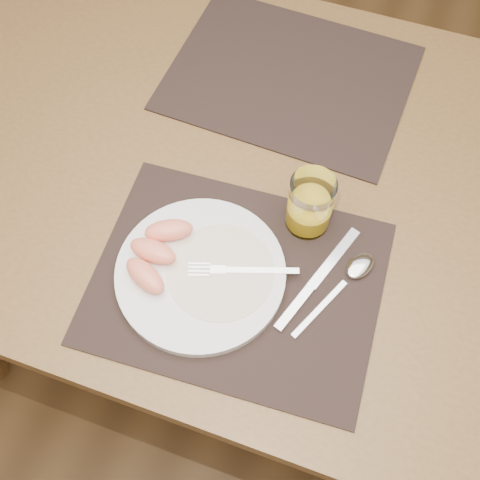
% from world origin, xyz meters
% --- Properties ---
extents(ground, '(5.00, 5.00, 0.00)m').
position_xyz_m(ground, '(0.00, 0.00, 0.00)').
color(ground, brown).
rests_on(ground, ground).
extents(table, '(1.40, 0.90, 0.75)m').
position_xyz_m(table, '(0.00, 0.00, 0.67)').
color(table, brown).
rests_on(table, ground).
extents(placemat_near, '(0.47, 0.37, 0.00)m').
position_xyz_m(placemat_near, '(0.03, -0.22, 0.75)').
color(placemat_near, black).
rests_on(placemat_near, table).
extents(placemat_far, '(0.46, 0.37, 0.00)m').
position_xyz_m(placemat_far, '(-0.02, 0.22, 0.75)').
color(placemat_far, black).
rests_on(placemat_far, table).
extents(plate, '(0.27, 0.27, 0.02)m').
position_xyz_m(plate, '(-0.03, -0.23, 0.76)').
color(plate, white).
rests_on(plate, placemat_near).
extents(plate_dressing, '(0.17, 0.17, 0.00)m').
position_xyz_m(plate_dressing, '(0.00, -0.22, 0.77)').
color(plate_dressing, white).
rests_on(plate_dressing, plate).
extents(fork, '(0.17, 0.07, 0.00)m').
position_xyz_m(fork, '(0.02, -0.21, 0.77)').
color(fork, silver).
rests_on(fork, plate).
extents(knife, '(0.08, 0.21, 0.01)m').
position_xyz_m(knife, '(0.14, -0.19, 0.76)').
color(knife, silver).
rests_on(knife, placemat_near).
extents(spoon, '(0.10, 0.18, 0.01)m').
position_xyz_m(spoon, '(0.20, -0.14, 0.76)').
color(spoon, silver).
rests_on(spoon, placemat_near).
extents(juice_glass, '(0.07, 0.07, 0.11)m').
position_xyz_m(juice_glass, '(0.10, -0.08, 0.80)').
color(juice_glass, white).
rests_on(juice_glass, placemat_near).
extents(grapefruit_wedges, '(0.09, 0.15, 0.03)m').
position_xyz_m(grapefruit_wedges, '(-0.10, -0.23, 0.79)').
color(grapefruit_wedges, '#FF8A68').
rests_on(grapefruit_wedges, plate).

